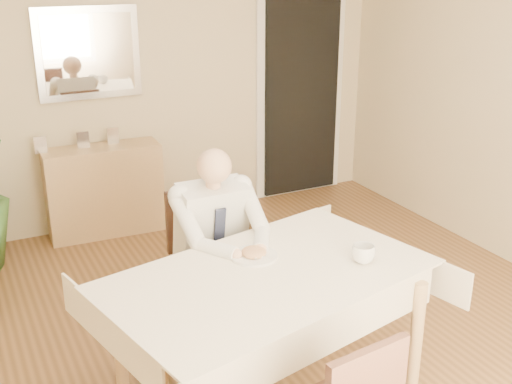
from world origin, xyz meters
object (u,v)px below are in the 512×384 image
seated_man (222,241)px  coffee_mug (363,254)px  sideboard (104,190)px  dining_table (268,287)px  chair_far (205,250)px

seated_man → coffee_mug: seated_man is taller
sideboard → dining_table: bearing=-82.3°
dining_table → seated_man: seated_man is taller
dining_table → coffee_mug: (0.52, -0.12, 0.13)m
seated_man → sideboard: seated_man is taller
chair_far → seated_man: 0.34m
dining_table → sideboard: (-0.24, 2.61, -0.28)m
coffee_mug → dining_table: bearing=167.2°
chair_far → seated_man: (0.00, -0.29, 0.18)m
seated_man → coffee_mug: size_ratio=9.81×
chair_far → seated_man: seated_man is taller
dining_table → seated_man: size_ratio=1.55×
dining_table → chair_far: size_ratio=2.14×
dining_table → coffee_mug: 0.55m
coffee_mug → sideboard: size_ratio=0.13×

